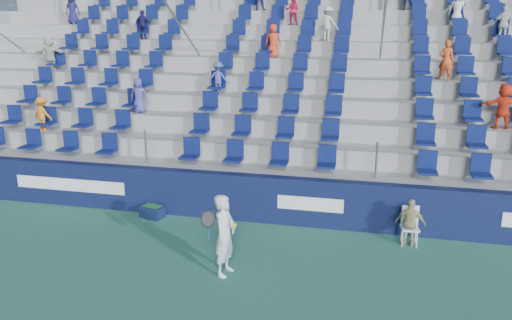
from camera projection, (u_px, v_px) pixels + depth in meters
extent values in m
plane|color=#2E6D53|center=(214.00, 281.00, 9.74)|extent=(70.00, 70.00, 0.00)
cube|color=#10173D|center=(251.00, 198.00, 12.52)|extent=(24.00, 0.30, 1.20)
cube|color=white|center=(70.00, 185.00, 13.43)|extent=(3.20, 0.02, 0.34)
cube|color=white|center=(310.00, 204.00, 12.05)|extent=(1.60, 0.02, 0.34)
cube|color=gray|center=(256.00, 190.00, 13.06)|extent=(24.00, 0.85, 1.20)
cube|color=gray|center=(263.00, 172.00, 13.79)|extent=(24.00, 0.85, 1.70)
cube|color=gray|center=(269.00, 155.00, 14.52)|extent=(24.00, 0.85, 2.20)
cube|color=gray|center=(275.00, 140.00, 15.25)|extent=(24.00, 0.85, 2.70)
cube|color=gray|center=(280.00, 126.00, 15.98)|extent=(24.00, 0.85, 3.20)
cube|color=gray|center=(284.00, 114.00, 16.70)|extent=(24.00, 0.85, 3.70)
cube|color=gray|center=(288.00, 102.00, 17.43)|extent=(24.00, 0.85, 4.20)
cube|color=gray|center=(292.00, 92.00, 18.16)|extent=(24.00, 0.85, 4.70)
cube|color=gray|center=(296.00, 82.00, 18.89)|extent=(24.00, 0.85, 5.20)
cube|color=gray|center=(299.00, 67.00, 19.38)|extent=(24.00, 0.50, 6.20)
cube|color=#0C174C|center=(256.00, 155.00, 12.80)|extent=(16.05, 0.50, 0.70)
cube|color=#0C174C|center=(263.00, 129.00, 13.46)|extent=(16.05, 0.50, 0.70)
cube|color=#0C174C|center=(270.00, 106.00, 14.12)|extent=(16.05, 0.50, 0.70)
cube|color=#0C174C|center=(275.00, 84.00, 14.78)|extent=(16.05, 0.50, 0.70)
cube|color=#0C174C|center=(281.00, 65.00, 15.44)|extent=(16.05, 0.50, 0.70)
cube|color=#0C174C|center=(285.00, 47.00, 16.10)|extent=(16.05, 0.50, 0.70)
cube|color=#0C174C|center=(290.00, 30.00, 16.76)|extent=(16.05, 0.50, 0.70)
cube|color=#0C174C|center=(294.00, 15.00, 17.41)|extent=(16.05, 0.50, 0.70)
cube|color=#0C174C|center=(298.00, 1.00, 18.07)|extent=(16.05, 0.50, 0.70)
cylinder|color=gray|center=(188.00, 37.00, 15.86)|extent=(0.06, 7.68, 4.55)
cylinder|color=gray|center=(382.00, 39.00, 14.58)|extent=(0.06, 7.68, 4.55)
cylinder|color=gray|center=(3.00, 36.00, 17.30)|extent=(0.06, 7.68, 4.55)
imported|color=beige|center=(457.00, 9.00, 16.18)|extent=(0.53, 0.36, 1.04)
imported|color=#414C8F|center=(218.00, 78.00, 15.06)|extent=(0.67, 0.42, 0.99)
imported|color=#1A194B|center=(72.00, 10.00, 19.14)|extent=(0.60, 0.45, 1.10)
imported|color=beige|center=(50.00, 54.00, 17.03)|extent=(1.10, 0.54, 1.14)
imported|color=silver|center=(504.00, 25.00, 15.24)|extent=(0.65, 0.29, 1.10)
imported|color=#CB1B43|center=(293.00, 10.00, 17.33)|extent=(0.51, 0.41, 1.01)
imported|color=red|center=(273.00, 41.00, 16.08)|extent=(0.58, 0.45, 1.06)
imported|color=beige|center=(328.00, 24.00, 16.38)|extent=(0.81, 0.59, 1.13)
imported|color=orange|center=(43.00, 114.00, 14.80)|extent=(0.71, 0.49, 1.01)
imported|color=#3E3C85|center=(139.00, 96.00, 14.87)|extent=(0.55, 0.40, 1.04)
imported|color=#D54619|center=(446.00, 61.00, 14.30)|extent=(0.47, 0.37, 1.14)
imported|color=#1D1B51|center=(143.00, 25.00, 17.79)|extent=(0.60, 0.25, 1.02)
imported|color=red|center=(503.00, 106.00, 12.71)|extent=(1.11, 0.46, 1.16)
imported|color=silver|center=(225.00, 235.00, 9.82)|extent=(0.48, 0.66, 1.67)
cylinder|color=navy|center=(208.00, 233.00, 9.60)|extent=(0.03, 0.03, 0.28)
torus|color=black|center=(208.00, 219.00, 9.52)|extent=(0.30, 0.17, 0.28)
plane|color=#262626|center=(208.00, 219.00, 9.52)|extent=(0.30, 0.16, 0.29)
sphere|color=yellow|center=(234.00, 227.00, 9.50)|extent=(0.07, 0.07, 0.07)
sphere|color=yellow|center=(235.00, 225.00, 9.55)|extent=(0.07, 0.07, 0.07)
cube|color=white|center=(410.00, 228.00, 11.21)|extent=(0.43, 0.43, 0.04)
cube|color=white|center=(410.00, 215.00, 11.31)|extent=(0.39, 0.09, 0.48)
cylinder|color=white|center=(402.00, 239.00, 11.15)|extent=(0.03, 0.03, 0.38)
cylinder|color=white|center=(417.00, 240.00, 11.09)|extent=(0.03, 0.03, 0.38)
cylinder|color=white|center=(401.00, 233.00, 11.44)|extent=(0.03, 0.03, 0.38)
cylinder|color=white|center=(416.00, 235.00, 11.38)|extent=(0.03, 0.03, 0.38)
imported|color=tan|center=(410.00, 223.00, 11.12)|extent=(0.68, 0.37, 1.10)
cube|color=#0F1A3A|center=(152.00, 212.00, 12.81)|extent=(0.65, 0.52, 0.31)
cube|color=#1E662D|center=(152.00, 209.00, 12.79)|extent=(0.52, 0.39, 0.19)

